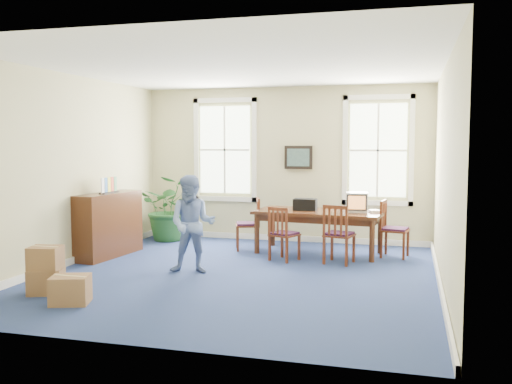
% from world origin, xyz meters
% --- Properties ---
extents(floor, '(6.50, 6.50, 0.00)m').
position_xyz_m(floor, '(0.00, 0.00, 0.00)').
color(floor, navy).
rests_on(floor, ground).
extents(ceiling, '(6.50, 6.50, 0.00)m').
position_xyz_m(ceiling, '(0.00, 0.00, 3.20)').
color(ceiling, white).
rests_on(ceiling, ground).
extents(wall_back, '(6.50, 0.00, 6.50)m').
position_xyz_m(wall_back, '(0.00, 3.25, 1.60)').
color(wall_back, '#C1BA89').
rests_on(wall_back, ground).
extents(wall_front, '(6.50, 0.00, 6.50)m').
position_xyz_m(wall_front, '(0.00, -3.25, 1.60)').
color(wall_front, '#C1BA89').
rests_on(wall_front, ground).
extents(wall_left, '(0.00, 6.50, 6.50)m').
position_xyz_m(wall_left, '(-3.00, 0.00, 1.60)').
color(wall_left, '#C1BA89').
rests_on(wall_left, ground).
extents(wall_right, '(0.00, 6.50, 6.50)m').
position_xyz_m(wall_right, '(3.00, 0.00, 1.60)').
color(wall_right, '#C1BA89').
rests_on(wall_right, ground).
extents(baseboard_back, '(6.00, 0.04, 0.12)m').
position_xyz_m(baseboard_back, '(0.00, 3.22, 0.06)').
color(baseboard_back, white).
rests_on(baseboard_back, ground).
extents(baseboard_left, '(0.04, 6.50, 0.12)m').
position_xyz_m(baseboard_left, '(-2.97, 0.00, 0.06)').
color(baseboard_left, white).
rests_on(baseboard_left, ground).
extents(baseboard_right, '(0.04, 6.50, 0.12)m').
position_xyz_m(baseboard_right, '(2.97, 0.00, 0.06)').
color(baseboard_right, white).
rests_on(baseboard_right, ground).
extents(window_left, '(1.40, 0.12, 2.20)m').
position_xyz_m(window_left, '(-1.30, 3.23, 1.90)').
color(window_left, white).
rests_on(window_left, ground).
extents(window_right, '(1.40, 0.12, 2.20)m').
position_xyz_m(window_right, '(1.90, 3.23, 1.90)').
color(window_right, white).
rests_on(window_right, ground).
extents(wall_picture, '(0.58, 0.06, 0.48)m').
position_xyz_m(wall_picture, '(0.30, 3.20, 1.75)').
color(wall_picture, black).
rests_on(wall_picture, ground).
extents(conference_table, '(2.44, 1.32, 0.79)m').
position_xyz_m(conference_table, '(0.91, 2.06, 0.40)').
color(conference_table, '#462211').
rests_on(conference_table, ground).
extents(crt_tv, '(0.43, 0.46, 0.36)m').
position_xyz_m(crt_tv, '(1.60, 2.11, 0.97)').
color(crt_tv, '#B7B7BC').
rests_on(crt_tv, conference_table).
extents(game_console, '(0.22, 0.25, 0.05)m').
position_xyz_m(game_console, '(1.92, 2.06, 0.82)').
color(game_console, white).
rests_on(game_console, conference_table).
extents(equipment_bag, '(0.43, 0.28, 0.21)m').
position_xyz_m(equipment_bag, '(0.65, 2.11, 0.90)').
color(equipment_bag, black).
rests_on(equipment_bag, conference_table).
extents(chair_near_left, '(0.56, 0.56, 0.95)m').
position_xyz_m(chair_near_left, '(0.43, 1.26, 0.47)').
color(chair_near_left, maroon).
rests_on(chair_near_left, ground).
extents(chair_near_right, '(0.54, 0.54, 1.02)m').
position_xyz_m(chair_near_right, '(1.39, 1.26, 0.51)').
color(chair_near_right, maroon).
rests_on(chair_near_right, ground).
extents(chair_end_left, '(0.57, 0.57, 1.00)m').
position_xyz_m(chair_end_left, '(-0.47, 2.06, 0.50)').
color(chair_end_left, maroon).
rests_on(chair_end_left, ground).
extents(chair_end_right, '(0.53, 0.53, 1.02)m').
position_xyz_m(chair_end_right, '(2.29, 2.06, 0.51)').
color(chair_end_right, maroon).
rests_on(chair_end_right, ground).
extents(man, '(0.85, 0.71, 1.55)m').
position_xyz_m(man, '(-0.77, -0.04, 0.77)').
color(man, '#6E88C1').
rests_on(man, ground).
extents(credenza, '(0.59, 1.57, 1.21)m').
position_xyz_m(credenza, '(-2.71, 0.79, 0.60)').
color(credenza, '#462211').
rests_on(credenza, ground).
extents(brochure_rack, '(0.25, 0.69, 0.30)m').
position_xyz_m(brochure_rack, '(-2.69, 0.79, 1.36)').
color(brochure_rack, '#99999E').
rests_on(brochure_rack, credenza).
extents(potted_plant, '(1.49, 1.38, 1.37)m').
position_xyz_m(potted_plant, '(-2.32, 2.64, 0.69)').
color(potted_plant, '#1D4E20').
rests_on(potted_plant, ground).
extents(cardboard_boxes, '(1.51, 1.51, 0.69)m').
position_xyz_m(cardboard_boxes, '(-2.06, -1.65, 0.34)').
color(cardboard_boxes, '#8A603E').
rests_on(cardboard_boxes, ground).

